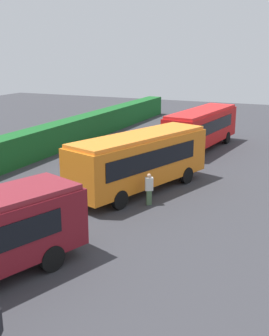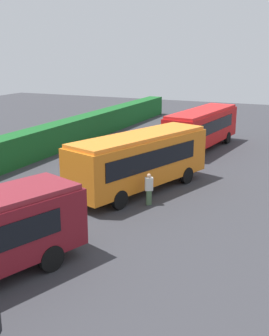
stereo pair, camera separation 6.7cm
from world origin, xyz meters
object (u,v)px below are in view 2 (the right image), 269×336
(bus_red, at_px, (202,126))
(person_far, at_px, (149,188))
(person_right, at_px, (69,178))
(bus_orange, at_px, (140,159))

(bus_red, distance_m, person_far, 13.75)
(person_right, bearing_deg, bus_orange, -114.14)
(bus_red, xyz_separation_m, person_far, (-13.69, -0.96, -0.94))
(bus_red, distance_m, person_right, 14.42)
(person_right, bearing_deg, person_far, -143.91)
(bus_red, bearing_deg, person_right, 172.00)
(person_far, bearing_deg, person_right, 62.54)
(bus_red, relative_size, person_far, 5.90)
(bus_orange, relative_size, person_right, 5.54)
(bus_orange, bearing_deg, person_right, 140.60)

